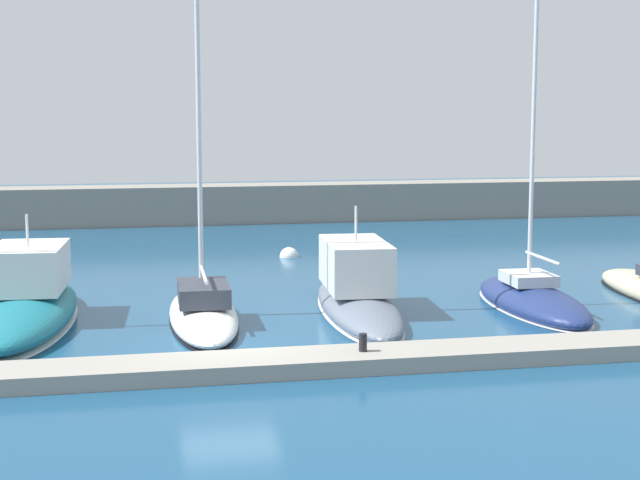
% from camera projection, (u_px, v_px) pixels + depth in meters
% --- Properties ---
extents(ground_plane, '(120.46, 120.46, 0.00)m').
position_uv_depth(ground_plane, '(229.00, 353.00, 24.69)').
color(ground_plane, navy).
extents(dock_pier, '(47.24, 1.66, 0.41)m').
position_uv_depth(dock_pier, '(238.00, 366.00, 22.70)').
color(dock_pier, gray).
rests_on(dock_pier, ground_plane).
extents(breakwater_seawall, '(108.41, 2.62, 2.10)m').
position_uv_depth(breakwater_seawall, '(171.00, 205.00, 52.84)').
color(breakwater_seawall, gray).
rests_on(breakwater_seawall, ground_plane).
extents(motorboat_teal_fourth, '(3.33, 9.62, 3.39)m').
position_uv_depth(motorboat_teal_fourth, '(27.00, 302.00, 28.15)').
color(motorboat_teal_fourth, '#19707F').
rests_on(motorboat_teal_fourth, ground_plane).
extents(sailboat_white_fifth, '(2.22, 7.99, 13.85)m').
position_uv_depth(sailboat_white_fifth, '(203.00, 309.00, 28.35)').
color(sailboat_white_fifth, white).
rests_on(sailboat_white_fifth, ground_plane).
extents(motorboat_slate_sixth, '(2.89, 9.27, 3.56)m').
position_uv_depth(motorboat_slate_sixth, '(357.00, 292.00, 29.63)').
color(motorboat_slate_sixth, slate).
rests_on(motorboat_slate_sixth, ground_plane).
extents(sailboat_navy_seventh, '(2.56, 7.30, 14.85)m').
position_uv_depth(sailboat_navy_seventh, '(532.00, 299.00, 30.31)').
color(sailboat_navy_seventh, navy).
rests_on(sailboat_navy_seventh, ground_plane).
extents(mooring_buoy_white, '(0.82, 0.82, 0.82)m').
position_uv_depth(mooring_buoy_white, '(289.00, 257.00, 40.99)').
color(mooring_buoy_white, white).
rests_on(mooring_buoy_white, ground_plane).
extents(dock_bollard, '(0.20, 0.20, 0.44)m').
position_uv_depth(dock_bollard, '(363.00, 342.00, 23.25)').
color(dock_bollard, black).
rests_on(dock_bollard, dock_pier).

